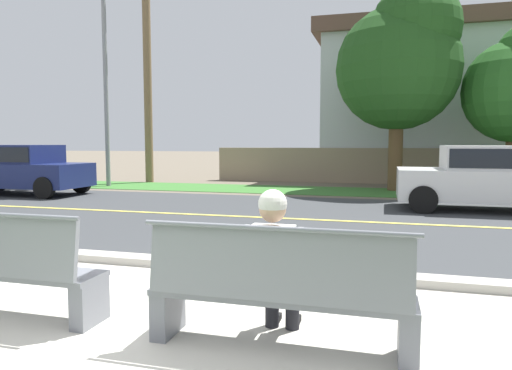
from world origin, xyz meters
TOP-DOWN VIEW (x-y plane):
  - ground_plane at (0.00, 8.00)m, footprint 140.00×140.00m
  - sidewalk_pavement at (0.00, 0.40)m, footprint 44.00×3.60m
  - curb_edge at (0.00, 2.35)m, footprint 44.00×0.30m
  - street_asphalt at (0.00, 6.50)m, footprint 52.00×8.00m
  - road_centre_line at (0.00, 6.50)m, footprint 48.00×0.14m
  - far_verge_grass at (0.00, 12.44)m, footprint 48.00×2.80m
  - bench_right at (1.33, 0.30)m, footprint 2.05×0.48m
  - seated_person_white at (1.27, 0.47)m, footprint 0.52×0.68m
  - car_navy_near at (-8.87, 8.90)m, footprint 4.30×1.86m
  - car_white_far at (4.56, 8.90)m, footprint 4.30×1.86m
  - streetlamp at (-7.76, 12.22)m, footprint 0.24×2.10m
  - shade_tree_far_left at (2.56, 13.12)m, footprint 4.05×4.05m
  - garden_wall at (1.77, 15.86)m, footprint 13.00×0.36m
  - house_across_street at (4.09, 19.06)m, footprint 9.83×6.91m

SIDE VIEW (x-z plane):
  - ground_plane at x=0.00m, z-range 0.00..0.00m
  - street_asphalt at x=0.00m, z-range 0.00..0.01m
  - sidewalk_pavement at x=0.00m, z-range 0.00..0.01m
  - far_verge_grass at x=0.00m, z-range 0.00..0.02m
  - road_centre_line at x=0.00m, z-range 0.01..0.01m
  - curb_edge at x=0.00m, z-range 0.00..0.11m
  - bench_right at x=1.33m, z-range -0.04..0.97m
  - seated_person_white at x=1.27m, z-range 0.05..1.30m
  - garden_wall at x=1.77m, z-range 0.00..1.40m
  - car_navy_near at x=-8.87m, z-range 0.08..1.62m
  - car_white_far at x=4.56m, z-range 0.08..1.62m
  - house_across_street at x=4.09m, z-range 0.04..6.61m
  - shade_tree_far_left at x=2.56m, z-range 1.00..7.68m
  - streetlamp at x=-7.76m, z-range 0.52..8.27m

